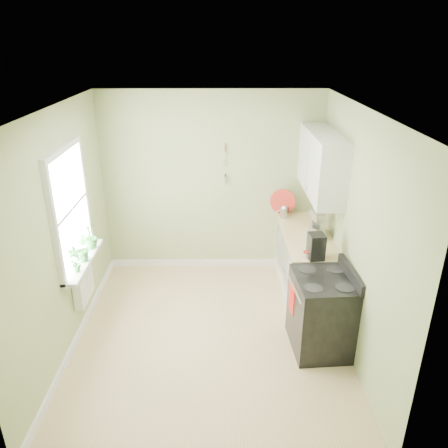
{
  "coord_description": "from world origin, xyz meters",
  "views": [
    {
      "loc": [
        0.14,
        -4.32,
        3.36
      ],
      "look_at": [
        0.17,
        0.55,
        1.25
      ],
      "focal_mm": 35.0,
      "sensor_mm": 36.0,
      "label": 1
    }
  ],
  "objects_px": {
    "kettle": "(284,212)",
    "coffee_maker": "(316,247)",
    "stove": "(322,313)",
    "stand_mixer": "(317,225)"
  },
  "relations": [
    {
      "from": "stove",
      "to": "coffee_maker",
      "type": "bearing_deg",
      "value": 92.4
    },
    {
      "from": "stand_mixer",
      "to": "kettle",
      "type": "relative_size",
      "value": 2.03
    },
    {
      "from": "kettle",
      "to": "coffee_maker",
      "type": "height_order",
      "value": "coffee_maker"
    },
    {
      "from": "stove",
      "to": "coffee_maker",
      "type": "relative_size",
      "value": 3.3
    },
    {
      "from": "stand_mixer",
      "to": "coffee_maker",
      "type": "xyz_separation_m",
      "value": [
        -0.14,
        -0.61,
        -0.02
      ]
    },
    {
      "from": "stove",
      "to": "kettle",
      "type": "height_order",
      "value": "kettle"
    },
    {
      "from": "stove",
      "to": "coffee_maker",
      "type": "distance_m",
      "value": 0.77
    },
    {
      "from": "stand_mixer",
      "to": "kettle",
      "type": "xyz_separation_m",
      "value": [
        -0.35,
        0.65,
        -0.07
      ]
    },
    {
      "from": "kettle",
      "to": "coffee_maker",
      "type": "xyz_separation_m",
      "value": [
        0.21,
        -1.26,
        0.05
      ]
    },
    {
      "from": "stand_mixer",
      "to": "stove",
      "type": "bearing_deg",
      "value": -96.3
    }
  ]
}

